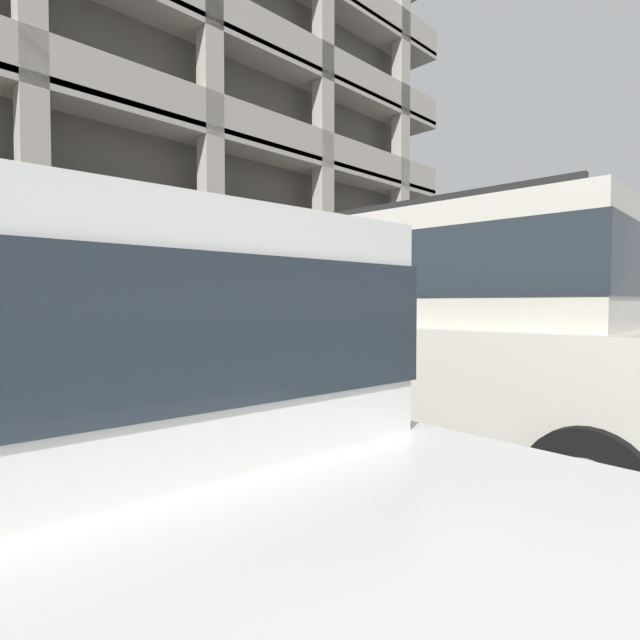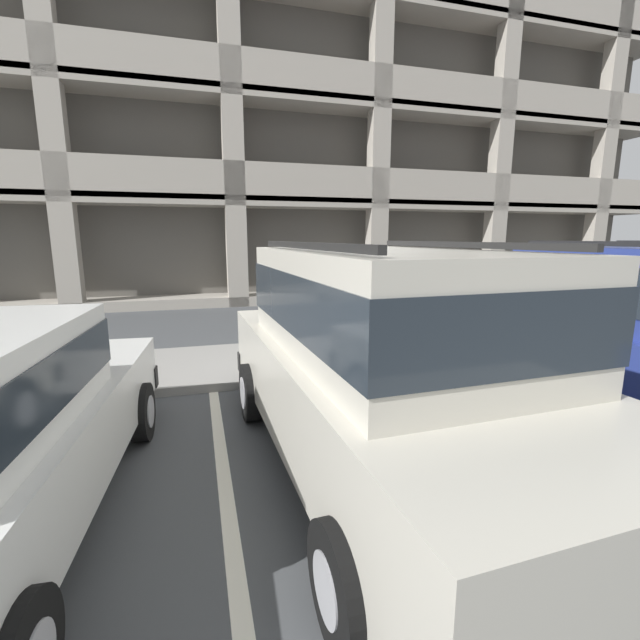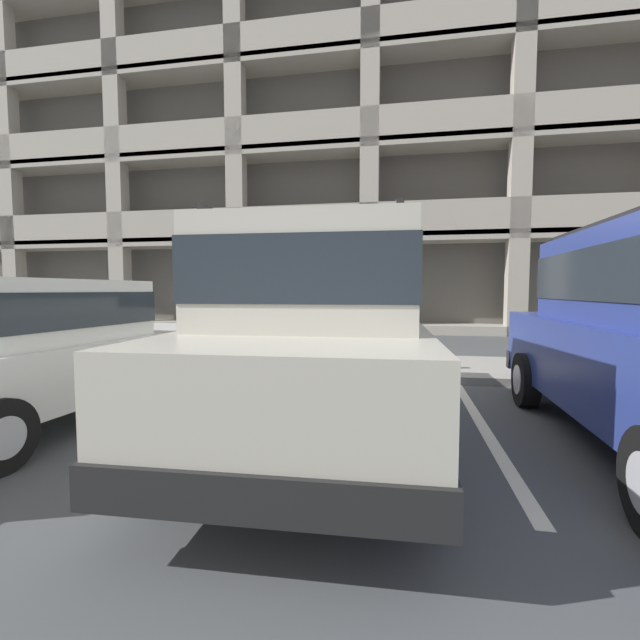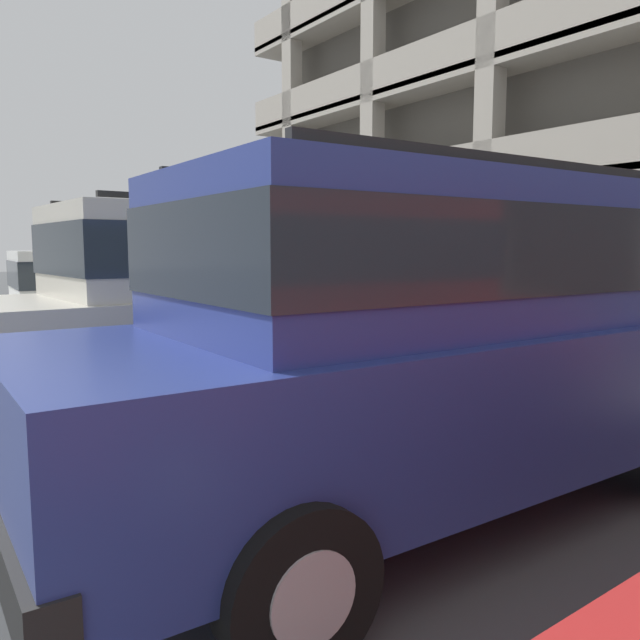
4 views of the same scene
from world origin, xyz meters
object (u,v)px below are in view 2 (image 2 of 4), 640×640
Objects in this scene: parking_meter_near at (299,298)px; silver_suv at (382,354)px; parking_garage at (219,96)px; fire_hydrant at (3,366)px.

silver_suv is at bearing -87.57° from parking_meter_near.
silver_suv is 0.15× the size of parking_garage.
parking_meter_near is 2.14× the size of fire_hydrant.
parking_meter_near is at bearing -89.22° from parking_garage.
parking_meter_near is 14.10m from parking_garage.
fire_hydrant is (-3.81, 0.30, -0.77)m from parking_meter_near.
fire_hydrant is (-3.92, 2.91, -0.62)m from silver_suv.
parking_meter_near is at bearing -4.46° from fire_hydrant.
silver_suv is 3.23× the size of parking_meter_near.
silver_suv is 4.92m from fire_hydrant.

